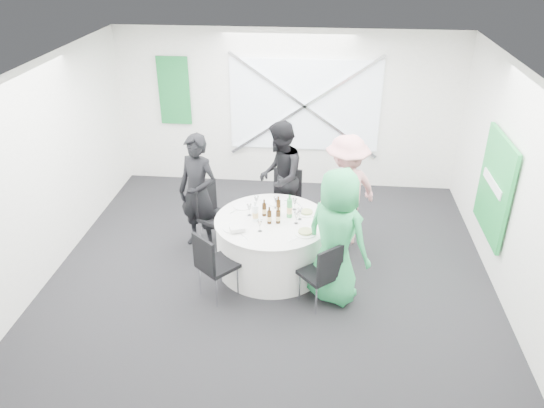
# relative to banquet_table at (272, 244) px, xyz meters

# --- Properties ---
(floor) EXTENTS (6.00, 6.00, 0.00)m
(floor) POSITION_rel_banquet_table_xyz_m (0.00, -0.20, -0.38)
(floor) COLOR black
(floor) RESTS_ON ground
(ceiling) EXTENTS (6.00, 6.00, 0.00)m
(ceiling) POSITION_rel_banquet_table_xyz_m (0.00, -0.20, 2.42)
(ceiling) COLOR silver
(ceiling) RESTS_ON wall_back
(wall_back) EXTENTS (6.00, 0.00, 6.00)m
(wall_back) POSITION_rel_banquet_table_xyz_m (0.00, 2.80, 1.02)
(wall_back) COLOR silver
(wall_back) RESTS_ON floor
(wall_front) EXTENTS (6.00, 0.00, 6.00)m
(wall_front) POSITION_rel_banquet_table_xyz_m (0.00, -3.20, 1.02)
(wall_front) COLOR silver
(wall_front) RESTS_ON floor
(wall_left) EXTENTS (0.00, 6.00, 6.00)m
(wall_left) POSITION_rel_banquet_table_xyz_m (-3.00, -0.20, 1.02)
(wall_left) COLOR silver
(wall_left) RESTS_ON floor
(wall_right) EXTENTS (0.00, 6.00, 6.00)m
(wall_right) POSITION_rel_banquet_table_xyz_m (3.00, -0.20, 1.02)
(wall_right) COLOR silver
(wall_right) RESTS_ON floor
(window_panel) EXTENTS (2.60, 0.03, 1.60)m
(window_panel) POSITION_rel_banquet_table_xyz_m (0.30, 2.76, 1.12)
(window_panel) COLOR silver
(window_panel) RESTS_ON wall_back
(window_brace_a) EXTENTS (2.63, 0.05, 1.84)m
(window_brace_a) POSITION_rel_banquet_table_xyz_m (0.30, 2.72, 1.12)
(window_brace_a) COLOR silver
(window_brace_a) RESTS_ON window_panel
(window_brace_b) EXTENTS (2.63, 0.05, 1.84)m
(window_brace_b) POSITION_rel_banquet_table_xyz_m (0.30, 2.72, 1.12)
(window_brace_b) COLOR silver
(window_brace_b) RESTS_ON window_panel
(green_banner) EXTENTS (0.55, 0.04, 1.20)m
(green_banner) POSITION_rel_banquet_table_xyz_m (-2.00, 2.75, 1.32)
(green_banner) COLOR #16723D
(green_banner) RESTS_ON wall_back
(green_sign) EXTENTS (0.05, 1.20, 1.40)m
(green_sign) POSITION_rel_banquet_table_xyz_m (2.94, 0.40, 0.82)
(green_sign) COLOR green
(green_sign) RESTS_ON wall_right
(banquet_table) EXTENTS (1.56, 1.56, 0.76)m
(banquet_table) POSITION_rel_banquet_table_xyz_m (0.00, 0.00, 0.00)
(banquet_table) COLOR white
(banquet_table) RESTS_ON floor
(chair_back) EXTENTS (0.51, 0.52, 1.01)m
(chair_back) POSITION_rel_banquet_table_xyz_m (0.12, 1.02, 0.21)
(chair_back) COLOR black
(chair_back) RESTS_ON floor
(chair_back_left) EXTENTS (0.62, 0.61, 0.99)m
(chair_back_left) POSITION_rel_banquet_table_xyz_m (-0.91, 0.49, 0.20)
(chair_back_left) COLOR black
(chair_back_left) RESTS_ON floor
(chair_back_right) EXTENTS (0.57, 0.57, 0.91)m
(chair_back_right) POSITION_rel_banquet_table_xyz_m (0.95, 0.59, 0.15)
(chair_back_right) COLOR black
(chair_back_right) RESTS_ON floor
(chair_front_right) EXTENTS (0.58, 0.58, 0.91)m
(chair_front_right) POSITION_rel_banquet_table_xyz_m (0.71, -0.81, 0.15)
(chair_front_right) COLOR black
(chair_front_right) RESTS_ON floor
(chair_front_left) EXTENTS (0.61, 0.61, 0.95)m
(chair_front_left) POSITION_rel_banquet_table_xyz_m (-0.68, -0.77, 0.18)
(chair_front_left) COLOR black
(chair_front_left) RESTS_ON floor
(person_man_back_left) EXTENTS (0.75, 0.64, 1.75)m
(person_man_back_left) POSITION_rel_banquet_table_xyz_m (-1.12, 0.48, 0.49)
(person_man_back_left) COLOR black
(person_man_back_left) RESTS_ON floor
(person_man_back) EXTENTS (0.47, 0.85, 1.75)m
(person_man_back) POSITION_rel_banquet_table_xyz_m (0.01, 1.13, 0.49)
(person_man_back) COLOR black
(person_man_back) RESTS_ON floor
(person_woman_pink) EXTENTS (1.20, 1.08, 1.72)m
(person_woman_pink) POSITION_rel_banquet_table_xyz_m (1.00, 0.75, 0.48)
(person_woman_pink) COLOR pink
(person_woman_pink) RESTS_ON floor
(person_woman_green) EXTENTS (1.05, 0.97, 1.80)m
(person_woman_green) POSITION_rel_banquet_table_xyz_m (0.86, -0.59, 0.52)
(person_woman_green) COLOR #2BA158
(person_woman_green) RESTS_ON floor
(plate_back) EXTENTS (0.26, 0.26, 0.01)m
(plate_back) POSITION_rel_banquet_table_xyz_m (0.00, 0.50, 0.39)
(plate_back) COLOR white
(plate_back) RESTS_ON banquet_table
(plate_back_left) EXTENTS (0.29, 0.29, 0.01)m
(plate_back_left) POSITION_rel_banquet_table_xyz_m (-0.45, 0.35, 0.39)
(plate_back_left) COLOR white
(plate_back_left) RESTS_ON banquet_table
(plate_back_right) EXTENTS (0.26, 0.26, 0.04)m
(plate_back_right) POSITION_rel_banquet_table_xyz_m (0.46, 0.22, 0.40)
(plate_back_right) COLOR white
(plate_back_right) RESTS_ON banquet_table
(plate_front_right) EXTENTS (0.29, 0.29, 0.04)m
(plate_front_right) POSITION_rel_banquet_table_xyz_m (0.47, -0.31, 0.40)
(plate_front_right) COLOR white
(plate_front_right) RESTS_ON banquet_table
(plate_front_left) EXTENTS (0.25, 0.25, 0.01)m
(plate_front_left) POSITION_rel_banquet_table_xyz_m (-0.49, -0.29, 0.39)
(plate_front_left) COLOR white
(plate_front_left) RESTS_ON banquet_table
(napkin) EXTENTS (0.22, 0.18, 0.05)m
(napkin) POSITION_rel_banquet_table_xyz_m (-0.42, -0.36, 0.42)
(napkin) COLOR white
(napkin) RESTS_ON plate_front_left
(beer_bottle_a) EXTENTS (0.06, 0.06, 0.24)m
(beer_bottle_a) POSITION_rel_banquet_table_xyz_m (-0.12, 0.10, 0.47)
(beer_bottle_a) COLOR #361E09
(beer_bottle_a) RESTS_ON banquet_table
(beer_bottle_b) EXTENTS (0.06, 0.06, 0.28)m
(beer_bottle_b) POSITION_rel_banquet_table_xyz_m (0.07, 0.15, 0.49)
(beer_bottle_b) COLOR #361E09
(beer_bottle_b) RESTS_ON banquet_table
(beer_bottle_c) EXTENTS (0.06, 0.06, 0.24)m
(beer_bottle_c) POSITION_rel_banquet_table_xyz_m (0.09, -0.08, 0.47)
(beer_bottle_c) COLOR #361E09
(beer_bottle_c) RESTS_ON banquet_table
(beer_bottle_d) EXTENTS (0.06, 0.06, 0.24)m
(beer_bottle_d) POSITION_rel_banquet_table_xyz_m (-0.03, -0.10, 0.47)
(beer_bottle_d) COLOR #361E09
(beer_bottle_d) RESTS_ON banquet_table
(green_water_bottle) EXTENTS (0.08, 0.08, 0.33)m
(green_water_bottle) POSITION_rel_banquet_table_xyz_m (0.23, 0.10, 0.51)
(green_water_bottle) COLOR #3A984E
(green_water_bottle) RESTS_ON banquet_table
(clear_water_bottle) EXTENTS (0.08, 0.08, 0.29)m
(clear_water_bottle) POSITION_rel_banquet_table_xyz_m (-0.22, -0.05, 0.49)
(clear_water_bottle) COLOR white
(clear_water_bottle) RESTS_ON banquet_table
(wine_glass_a) EXTENTS (0.07, 0.07, 0.17)m
(wine_glass_a) POSITION_rel_banquet_table_xyz_m (0.29, 0.32, 0.50)
(wine_glass_a) COLOR white
(wine_glass_a) RESTS_ON banquet_table
(wine_glass_b) EXTENTS (0.07, 0.07, 0.17)m
(wine_glass_b) POSITION_rel_banquet_table_xyz_m (0.33, -0.07, 0.50)
(wine_glass_b) COLOR white
(wine_glass_b) RESTS_ON banquet_table
(wine_glass_c) EXTENTS (0.07, 0.07, 0.17)m
(wine_glass_c) POSITION_rel_banquet_table_xyz_m (0.02, 0.34, 0.50)
(wine_glass_c) COLOR white
(wine_glass_c) RESTS_ON banquet_table
(wine_glass_d) EXTENTS (0.07, 0.07, 0.17)m
(wine_glass_d) POSITION_rel_banquet_table_xyz_m (-0.25, 0.34, 0.50)
(wine_glass_d) COLOR white
(wine_glass_d) RESTS_ON banquet_table
(wine_glass_e) EXTENTS (0.07, 0.07, 0.17)m
(wine_glass_e) POSITION_rel_banquet_table_xyz_m (-0.13, -0.32, 0.50)
(wine_glass_e) COLOR white
(wine_glass_e) RESTS_ON banquet_table
(wine_glass_f) EXTENTS (0.07, 0.07, 0.17)m
(wine_glass_f) POSITION_rel_banquet_table_xyz_m (0.37, 0.05, 0.50)
(wine_glass_f) COLOR white
(wine_glass_f) RESTS_ON banquet_table
(wine_glass_g) EXTENTS (0.07, 0.07, 0.17)m
(wine_glass_g) POSITION_rel_banquet_table_xyz_m (-0.32, 0.09, 0.50)
(wine_glass_g) COLOR white
(wine_glass_g) RESTS_ON banquet_table
(fork_a) EXTENTS (0.11, 0.13, 0.01)m
(fork_a) POSITION_rel_banquet_table_xyz_m (0.32, -0.48, 0.38)
(fork_a) COLOR silver
(fork_a) RESTS_ON banquet_table
(knife_a) EXTENTS (0.10, 0.13, 0.01)m
(knife_a) POSITION_rel_banquet_table_xyz_m (0.55, -0.17, 0.38)
(knife_a) COLOR silver
(knife_a) RESTS_ON banquet_table
(fork_b) EXTENTS (0.15, 0.03, 0.01)m
(fork_b) POSITION_rel_banquet_table_xyz_m (0.12, 0.56, 0.38)
(fork_b) COLOR silver
(fork_b) RESTS_ON banquet_table
(knife_b) EXTENTS (0.15, 0.02, 0.01)m
(knife_b) POSITION_rel_banquet_table_xyz_m (-0.17, 0.55, 0.38)
(knife_b) COLOR silver
(knife_b) RESTS_ON banquet_table
(fork_c) EXTENTS (0.10, 0.13, 0.01)m
(fork_c) POSITION_rel_banquet_table_xyz_m (0.55, 0.17, 0.38)
(fork_c) COLOR silver
(fork_c) RESTS_ON banquet_table
(knife_c) EXTENTS (0.10, 0.13, 0.01)m
(knife_c) POSITION_rel_banquet_table_xyz_m (0.35, 0.46, 0.38)
(knife_c) COLOR silver
(knife_c) RESTS_ON banquet_table
(fork_d) EXTENTS (0.12, 0.12, 0.01)m
(fork_d) POSITION_rel_banquet_table_xyz_m (-0.51, -0.26, 0.38)
(fork_d) COLOR silver
(fork_d) RESTS_ON banquet_table
(knife_d) EXTENTS (0.11, 0.12, 0.01)m
(knife_d) POSITION_rel_banquet_table_xyz_m (-0.30, -0.49, 0.38)
(knife_d) COLOR silver
(knife_d) RESTS_ON banquet_table
(fork_e) EXTENTS (0.09, 0.14, 0.01)m
(fork_e) POSITION_rel_banquet_table_xyz_m (-0.39, 0.42, 0.38)
(fork_e) COLOR silver
(fork_e) RESTS_ON banquet_table
(knife_e) EXTENTS (0.10, 0.13, 0.01)m
(knife_e) POSITION_rel_banquet_table_xyz_m (-0.55, 0.17, 0.38)
(knife_e) COLOR silver
(knife_e) RESTS_ON banquet_table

